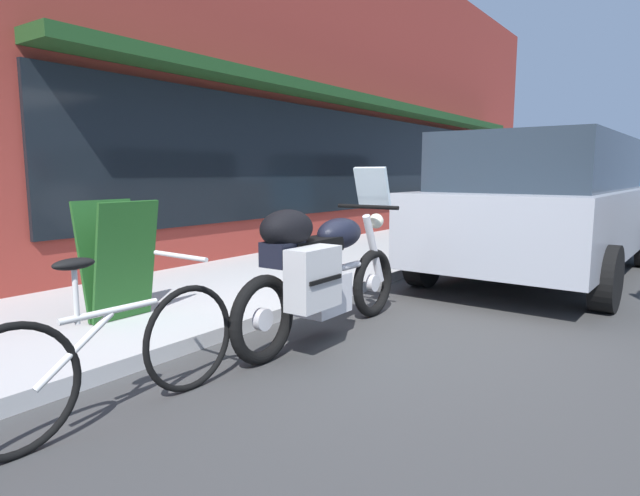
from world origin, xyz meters
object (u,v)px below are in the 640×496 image
Objects in this scene: parked_bicycle at (112,355)px; sandwich_board_sign at (118,260)px; touring_motorcycle at (320,267)px; parked_minivan at (546,204)px; parked_car_down_block at (625,189)px.

parked_bicycle is 1.70× the size of sandwich_board_sign.
touring_motorcycle is 1.71m from sandwich_board_sign.
parked_minivan is 6.34m from parked_car_down_block.
parked_minivan is (5.67, -0.91, 0.58)m from parked_bicycle.
sandwich_board_sign is at bearing 166.97° from parked_car_down_block.
touring_motorcycle is at bearing 168.34° from parked_minivan.
parked_bicycle is 0.37× the size of parked_car_down_block.
parked_car_down_block reaches higher than parked_bicycle.
parked_bicycle is (-1.78, 0.11, -0.24)m from touring_motorcycle.
parked_car_down_block is at bearing -13.03° from sandwich_board_sign.
parked_bicycle is at bearing 174.61° from parked_car_down_block.
sandwich_board_sign is at bearing 117.01° from touring_motorcycle.
parked_car_down_block reaches higher than sandwich_board_sign.
parked_minivan is at bearing -26.50° from sandwich_board_sign.
parked_car_down_block is (6.34, -0.22, 0.04)m from parked_minivan.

